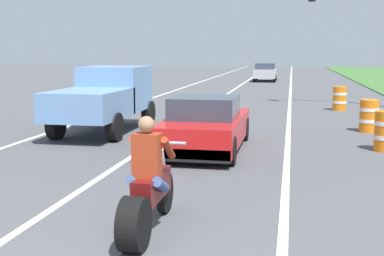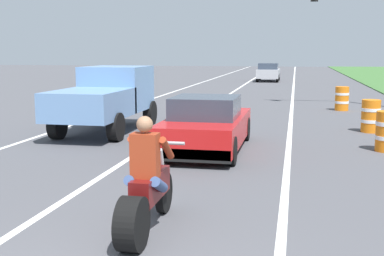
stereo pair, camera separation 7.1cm
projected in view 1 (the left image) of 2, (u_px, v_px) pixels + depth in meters
lane_stripe_left_solid at (141, 102)px, 24.84m from camera, size 0.14×120.00×0.01m
lane_stripe_right_solid at (290, 105)px, 23.46m from camera, size 0.14×120.00×0.01m
lane_stripe_centre_dashed at (213, 103)px, 24.15m from camera, size 0.14×120.00×0.01m
motorcycle_with_rider at (147, 192)px, 6.76m from camera, size 0.70×2.21×1.62m
sports_car_red at (206, 126)px, 12.53m from camera, size 1.84×4.30×1.37m
pickup_truck_left_lane_light_blue at (105, 96)px, 15.45m from camera, size 2.02×4.80×1.98m
traffic_light_mast_near at (365, 17)px, 21.98m from camera, size 3.98×0.34×6.00m
construction_barrel_mid at (369, 116)px, 15.43m from camera, size 0.58×0.58×1.00m
construction_barrel_far at (340, 98)px, 21.12m from camera, size 0.58×0.58×1.00m
distant_car_far_ahead at (265, 72)px, 41.58m from camera, size 1.80×4.00×1.50m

